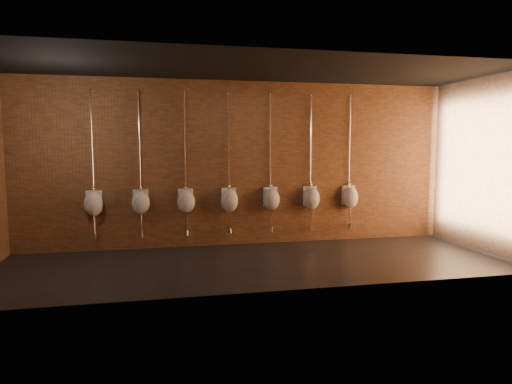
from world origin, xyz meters
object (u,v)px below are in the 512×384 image
urinal_3 (229,200)px  urinal_5 (311,198)px  urinal_0 (93,203)px  urinal_2 (186,201)px  urinal_6 (350,197)px  urinal_4 (271,199)px  urinal_1 (141,202)px

urinal_3 → urinal_5: (1.67, 0.00, 0.00)m
urinal_0 → urinal_2: size_ratio=1.00×
urinal_0 → urinal_5: bearing=0.0°
urinal_2 → urinal_3: 0.84m
urinal_3 → urinal_6: same height
urinal_4 → urinal_5: bearing=0.0°
urinal_1 → urinal_5: (3.34, 0.00, 0.00)m
urinal_0 → urinal_1: (0.84, 0.00, 0.00)m
urinal_5 → urinal_0: bearing=180.0°
urinal_4 → urinal_5: same height
urinal_3 → urinal_2: bearing=180.0°
urinal_6 → urinal_0: bearing=180.0°
urinal_5 → urinal_1: bearing=180.0°
urinal_1 → urinal_3: bearing=0.0°
urinal_1 → urinal_3: 1.67m
urinal_1 → urinal_4: same height
urinal_0 → urinal_1: same height
urinal_3 → urinal_6: (2.51, 0.00, 0.00)m
urinal_2 → urinal_6: (3.34, 0.00, 0.00)m
urinal_3 → urinal_6: 2.51m
urinal_1 → urinal_6: size_ratio=1.00×
urinal_5 → urinal_6: size_ratio=1.00×
urinal_0 → urinal_4: (3.34, 0.00, 0.00)m
urinal_6 → urinal_4: bearing=180.0°
urinal_4 → urinal_5: (0.84, 0.00, 0.00)m
urinal_0 → urinal_6: size_ratio=1.00×
urinal_0 → urinal_4: bearing=0.0°
urinal_1 → urinal_4: (2.51, 0.00, 0.00)m
urinal_5 → urinal_6: 0.84m
urinal_3 → urinal_0: bearing=180.0°
urinal_1 → urinal_5: bearing=0.0°
urinal_1 → urinal_3: (1.67, 0.00, 0.00)m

